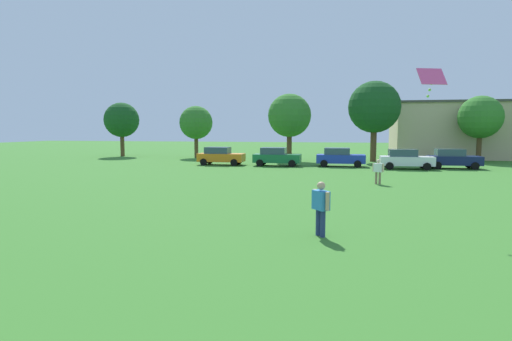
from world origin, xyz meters
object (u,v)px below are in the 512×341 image
kite (431,79)px  parked_car_green_1 (276,157)px  parked_car_orange_0 (220,156)px  tree_right (480,117)px  adult_bystander (321,204)px  bystander_near_trees (378,169)px  tree_center_left (289,116)px  tree_left (196,123)px  tree_far_left (122,120)px  parked_car_navy_4 (453,159)px  tree_center_right (374,107)px  parked_car_blue_2 (340,157)px  parked_car_white_3 (406,159)px

kite → parked_car_green_1: (-8.94, 22.17, -4.29)m
parked_car_orange_0 → tree_right: tree_right is taller
adult_bystander → bystander_near_trees: 13.74m
tree_center_left → tree_left: bearing=164.3°
bystander_near_trees → tree_far_left: 36.24m
parked_car_orange_0 → parked_car_green_1: size_ratio=1.00×
bystander_near_trees → tree_right: size_ratio=0.23×
parked_car_navy_4 → tree_right: size_ratio=0.63×
tree_right → tree_center_right: bearing=-171.0°
adult_bystander → tree_center_right: size_ratio=0.21×
bystander_near_trees → tree_left: 28.59m
bystander_near_trees → parked_car_blue_2: bearing=-54.4°
bystander_near_trees → parked_car_blue_2: parked_car_blue_2 is taller
adult_bystander → parked_car_orange_0: 27.18m
tree_center_right → parked_car_green_1: bearing=-141.9°
kite → tree_left: (-20.00, 31.58, -1.03)m
parked_car_orange_0 → tree_center_right: bearing=26.3°
parked_car_green_1 → tree_left: (-11.07, 9.41, 3.26)m
parked_car_green_1 → tree_left: size_ratio=0.71×
parked_car_blue_2 → parked_car_white_3: bearing=-15.0°
tree_right → tree_center_left: bearing=-172.2°
parked_car_green_1 → tree_right: size_ratio=0.63×
bystander_near_trees → parked_car_navy_4: parked_car_navy_4 is taller
tree_left → tree_right: (30.79, -0.59, 0.46)m
tree_left → parked_car_white_3: bearing=-25.0°
adult_bystander → tree_left: size_ratio=0.29×
kite → parked_car_orange_0: (-14.27, 22.19, -4.29)m
parked_car_white_3 → parked_car_navy_4: bearing=18.3°
adult_bystander → parked_car_navy_4: bearing=121.4°
parked_car_white_3 → tree_center_right: tree_center_right is taller
tree_center_right → parked_car_navy_4: bearing=-47.9°
tree_center_right → kite: bearing=-90.3°
parked_car_green_1 → tree_left: bearing=139.6°
tree_left → adult_bystander: bearing=-64.6°
parked_car_green_1 → tree_center_right: bearing=38.1°
parked_car_orange_0 → parked_car_navy_4: (20.55, 0.36, 0.00)m
parked_car_white_3 → tree_center_right: size_ratio=0.52×
tree_center_left → tree_right: bearing=7.8°
parked_car_green_1 → tree_center_right: (9.10, 7.14, 4.75)m
parked_car_orange_0 → tree_left: (-5.73, 9.40, 3.26)m
parked_car_navy_4 → adult_bystander: bearing=-111.4°
parked_car_navy_4 → tree_left: bearing=161.0°
adult_bystander → kite: size_ratio=1.64×
adult_bystander → tree_right: tree_right is taller
tree_right → tree_far_left: bearing=178.5°
tree_center_right → tree_right: bearing=9.0°
parked_car_blue_2 → tree_far_left: bearing=160.7°
tree_far_left → tree_left: size_ratio=1.09×
parked_car_white_3 → parked_car_navy_4: (4.02, 1.33, 0.00)m
adult_bystander → parked_car_orange_0: bearing=165.7°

